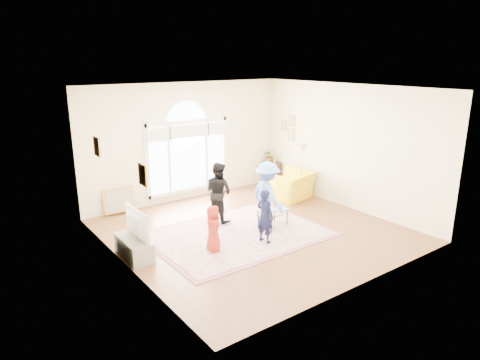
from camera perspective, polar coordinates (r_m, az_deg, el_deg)
ground at (r=9.84m, az=1.87°, el=-6.77°), size 6.00×6.00×0.00m
room_shell at (r=11.66m, az=-6.65°, el=4.80°), size 6.00×6.00×6.00m
area_rug at (r=9.63m, az=-0.30°, el=-7.23°), size 3.60×2.60×0.02m
rug_border at (r=9.63m, az=-0.30°, el=-7.25°), size 3.80×2.80×0.01m
tv_console at (r=8.74m, az=-13.93°, el=-8.80°), size 0.45×1.00×0.42m
television at (r=8.55m, az=-14.11°, el=-5.73°), size 0.17×1.01×0.58m
coffee_table at (r=9.90m, az=4.43°, el=-4.17°), size 1.13×0.87×0.54m
armchair at (r=11.97m, az=6.74°, el=-0.74°), size 1.38×1.27×0.77m
side_cabinet at (r=13.35m, az=4.27°, el=0.92°), size 0.40×0.50×0.70m
floor_lamp at (r=11.97m, az=8.33°, el=3.63°), size 0.28×0.28×1.51m
plant_pedestal at (r=13.32m, az=3.94°, el=0.89°), size 0.20×0.20×0.70m
potted_plant at (r=13.18m, az=3.98°, el=3.27°), size 0.49×0.46×0.43m
leaning_picture at (r=11.30m, az=-15.71°, el=-4.32°), size 0.80×0.14×0.62m
child_red at (r=8.67m, az=-3.60°, el=-6.44°), size 0.47×0.55×0.96m
child_navy at (r=9.03m, az=3.34°, el=-4.80°), size 0.35×0.47×1.17m
child_black at (r=10.15m, az=-2.90°, el=-1.60°), size 0.72×0.82×1.44m
child_blue at (r=9.76m, az=3.67°, el=-2.02°), size 0.64×1.04×1.55m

